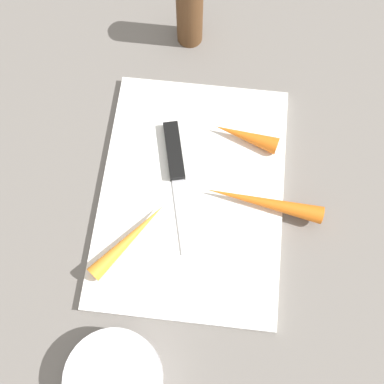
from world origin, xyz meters
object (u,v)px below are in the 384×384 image
object	(u,v)px
knife	(175,159)
pepper_grinder	(190,12)
cutting_board	(192,193)
carrot_medium	(129,239)
carrot_longest	(263,202)
carrot_shortest	(246,136)
small_bowl	(114,378)

from	to	relation	value
knife	pepper_grinder	distance (m)	0.23
cutting_board	carrot_medium	size ratio (longest dim) A/B	2.69
knife	carrot_medium	xyz separation A→B (m)	(0.13, -0.05, 0.01)
carrot_longest	carrot_medium	xyz separation A→B (m)	(0.07, -0.18, -0.00)
carrot_longest	carrot_shortest	xyz separation A→B (m)	(-0.10, -0.03, 0.00)
cutting_board	small_bowl	world-z (taller)	small_bowl
carrot_longest	knife	bearing A→B (deg)	-15.55
cutting_board	carrot_longest	xyz separation A→B (m)	(0.01, 0.10, 0.02)
carrot_medium	carrot_shortest	bearing A→B (deg)	-3.23
cutting_board	carrot_longest	bearing A→B (deg)	85.07
carrot_shortest	pepper_grinder	bearing A→B (deg)	-46.74
knife	carrot_longest	size ratio (longest dim) A/B	1.20
small_bowl	cutting_board	bearing A→B (deg)	165.33
carrot_longest	pepper_grinder	size ratio (longest dim) A/B	1.37
knife	carrot_shortest	world-z (taller)	carrot_shortest
carrot_shortest	carrot_medium	distance (m)	0.23
cutting_board	small_bowl	bearing A→B (deg)	-14.67
carrot_longest	small_bowl	bearing A→B (deg)	63.15
carrot_longest	carrot_medium	size ratio (longest dim) A/B	1.24
cutting_board	knife	bearing A→B (deg)	-147.04
carrot_shortest	knife	bearing A→B (deg)	38.36
carrot_longest	carrot_shortest	distance (m)	0.10
small_bowl	pepper_grinder	distance (m)	0.54
knife	small_bowl	bearing A→B (deg)	-21.19
carrot_shortest	small_bowl	bearing A→B (deg)	82.51
pepper_grinder	small_bowl	bearing A→B (deg)	-3.55
carrot_shortest	small_bowl	distance (m)	0.37
carrot_shortest	small_bowl	world-z (taller)	small_bowl
small_bowl	pepper_grinder	xyz separation A→B (m)	(-0.53, 0.03, 0.04)
knife	carrot_shortest	xyz separation A→B (m)	(-0.04, 0.10, 0.01)
pepper_grinder	carrot_shortest	bearing A→B (deg)	29.33
cutting_board	knife	xyz separation A→B (m)	(-0.05, -0.03, 0.01)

